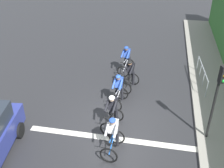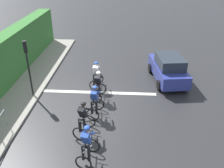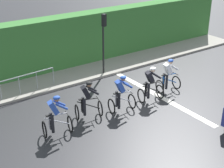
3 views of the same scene
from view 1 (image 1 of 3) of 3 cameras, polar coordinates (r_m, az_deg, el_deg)
The scene contains 10 objects.
ground_plane at distance 11.88m, azimuth 0.88°, elevation -8.51°, with size 80.00×80.00×0.00m, color #28282B.
sidewalk_kerb at distance 13.72m, azimuth 22.35°, elevation -4.77°, with size 2.80×25.36×0.12m, color gray.
road_marking_stop_line at distance 11.24m, azimuth 0.10°, elevation -11.29°, with size 7.00×0.30×0.01m, color silver.
cyclist_lead at distance 15.38m, azimuth 3.03°, elevation 5.00°, with size 0.88×1.19×1.66m.
cyclist_second at distance 13.86m, azimuth 3.79°, elevation 1.81°, with size 0.96×1.23×1.66m.
cyclist_mid at distance 12.62m, azimuth 1.41°, elevation -1.36°, with size 0.83×1.17×1.66m.
cyclist_fourth at distance 11.25m, azimuth 0.11°, elevation -5.98°, with size 0.85×1.18×1.66m.
cyclist_trailing at distance 10.17m, azimuth 0.22°, elevation -10.77°, with size 0.79×1.15×1.66m.
traffic_light_near_crossing at distance 10.54m, azimuth 21.17°, elevation -1.82°, with size 0.26×0.30×3.34m.
pedestrian_railing_kerbside at distance 14.98m, azimuth 18.34°, elevation 2.41°, with size 0.26×2.82×1.03m.
Camera 1 is at (1.52, -8.99, 7.63)m, focal length 43.80 mm.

